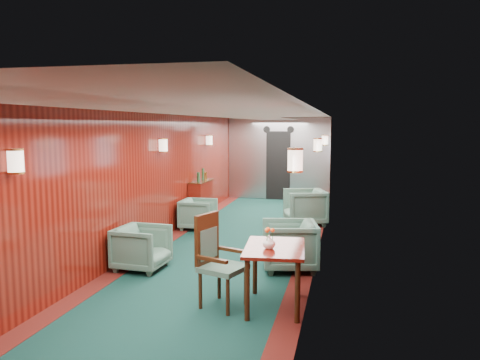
% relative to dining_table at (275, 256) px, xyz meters
% --- Properties ---
extents(room, '(12.00, 12.10, 2.40)m').
position_rel_dining_table_xyz_m(room, '(-1.13, 2.33, 1.01)').
color(room, '#0E332C').
rests_on(room, ground).
extents(bulkhead, '(2.98, 0.17, 2.39)m').
position_rel_dining_table_xyz_m(bulkhead, '(-1.13, 8.24, 0.56)').
color(bulkhead, '#AEB0B5').
rests_on(bulkhead, ground).
extents(windows_right, '(0.02, 8.60, 0.80)m').
position_rel_dining_table_xyz_m(windows_right, '(0.36, 2.58, 0.83)').
color(windows_right, silver).
rests_on(windows_right, ground).
extents(wall_sconces, '(2.97, 7.97, 0.25)m').
position_rel_dining_table_xyz_m(wall_sconces, '(-1.13, 2.89, 1.17)').
color(wall_sconces, beige).
rests_on(wall_sconces, ground).
extents(dining_table, '(0.78, 1.05, 0.74)m').
position_rel_dining_table_xyz_m(dining_table, '(0.00, 0.00, 0.00)').
color(dining_table, maroon).
rests_on(dining_table, ground).
extents(side_chair, '(0.62, 0.64, 1.11)m').
position_rel_dining_table_xyz_m(side_chair, '(-0.70, -0.08, -0.02)').
color(side_chair, '#1D4339').
rests_on(side_chair, ground).
extents(credenza, '(0.31, 1.00, 1.17)m').
position_rel_dining_table_xyz_m(credenza, '(-2.47, 4.93, -0.17)').
color(credenza, maroon).
rests_on(credenza, ground).
extents(flower_vase, '(0.17, 0.17, 0.15)m').
position_rel_dining_table_xyz_m(flower_vase, '(-0.05, -0.11, 0.20)').
color(flower_vase, white).
rests_on(flower_vase, dining_table).
extents(armchair_left_near, '(0.77, 0.75, 0.66)m').
position_rel_dining_table_xyz_m(armchair_left_near, '(-2.18, 1.03, -0.29)').
color(armchair_left_near, '#1D4339').
rests_on(armchair_left_near, ground).
extents(armchair_left_far, '(0.71, 0.69, 0.64)m').
position_rel_dining_table_xyz_m(armchair_left_far, '(-2.20, 3.86, -0.31)').
color(armchair_left_far, '#1D4339').
rests_on(armchair_left_far, ground).
extents(armchair_right_near, '(0.96, 0.95, 0.74)m').
position_rel_dining_table_xyz_m(armchair_right_near, '(-0.00, 1.52, -0.25)').
color(armchair_right_near, '#1D4339').
rests_on(armchair_right_near, ground).
extents(armchair_right_far, '(1.07, 1.05, 0.78)m').
position_rel_dining_table_xyz_m(armchair_right_far, '(-0.06, 4.81, -0.23)').
color(armchair_right_far, '#1D4339').
rests_on(armchair_right_far, ground).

